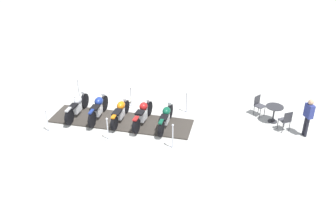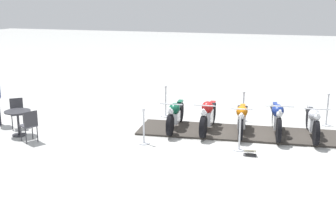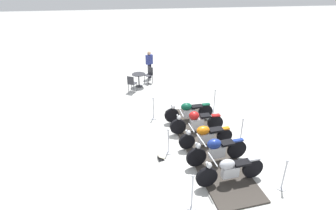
{
  "view_description": "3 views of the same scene",
  "coord_description": "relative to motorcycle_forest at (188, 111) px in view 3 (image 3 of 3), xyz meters",
  "views": [
    {
      "loc": [
        -6.48,
        11.99,
        8.03
      ],
      "look_at": [
        -1.99,
        -0.64,
        0.87
      ],
      "focal_mm": 37.73,
      "sensor_mm": 36.0,
      "label": 1
    },
    {
      "loc": [
        1.71,
        -12.32,
        3.95
      ],
      "look_at": [
        -2.33,
        -0.08,
        0.74
      ],
      "focal_mm": 44.87,
      "sensor_mm": 36.0,
      "label": 2
    },
    {
      "loc": [
        8.43,
        -2.64,
        6.15
      ],
      "look_at": [
        -1.58,
        -1.23,
        1.08
      ],
      "focal_mm": 29.28,
      "sensor_mm": 36.0,
      "label": 3
    }
  ],
  "objects": [
    {
      "name": "ground_plane",
      "position": [
        2.04,
        0.26,
        -0.51
      ],
      "size": [
        80.0,
        80.0,
        0.0
      ],
      "primitive_type": "plane",
      "color": "silver"
    },
    {
      "name": "display_platform",
      "position": [
        2.04,
        0.26,
        -0.48
      ],
      "size": [
        6.44,
        2.3,
        0.06
      ],
      "primitive_type": "cube",
      "rotation": [
        0.0,
        0.0,
        0.11
      ],
      "color": "#38332D",
      "rests_on": "ground_plane"
    },
    {
      "name": "motorcycle_forest",
      "position": [
        0.0,
        0.0,
        0.0
      ],
      "size": [
        0.68,
        2.21,
        0.94
      ],
      "rotation": [
        0.0,
        0.0,
        -1.47
      ],
      "color": "black",
      "rests_on": "display_platform"
    },
    {
      "name": "motorcycle_maroon",
      "position": [
        1.02,
        0.12,
        0.02
      ],
      "size": [
        0.62,
        2.25,
        0.96
      ],
      "rotation": [
        0.0,
        0.0,
        -1.52
      ],
      "color": "black",
      "rests_on": "display_platform"
    },
    {
      "name": "motorcycle_copper",
      "position": [
        2.04,
        0.23,
        0.0
      ],
      "size": [
        0.64,
        2.13,
        0.89
      ],
      "rotation": [
        0.0,
        0.0,
        -1.45
      ],
      "color": "black",
      "rests_on": "display_platform"
    },
    {
      "name": "motorcycle_navy",
      "position": [
        3.06,
        0.34,
        0.07
      ],
      "size": [
        0.79,
        2.23,
        1.04
      ],
      "rotation": [
        0.0,
        0.0,
        -1.42
      ],
      "color": "black",
      "rests_on": "display_platform"
    },
    {
      "name": "motorcycle_chrome",
      "position": [
        4.08,
        0.46,
        0.02
      ],
      "size": [
        0.69,
        2.27,
        1.01
      ],
      "rotation": [
        0.0,
        0.0,
        -1.45
      ],
      "color": "black",
      "rests_on": "display_platform"
    },
    {
      "name": "stanchion_left_rear",
      "position": [
        4.53,
        2.03,
        -0.14
      ],
      "size": [
        0.31,
        0.31,
        1.08
      ],
      "color": "silver",
      "rests_on": "ground_plane"
    },
    {
      "name": "stanchion_right_front",
      "position": [
        -0.46,
        -1.51,
        -0.19
      ],
      "size": [
        0.34,
        0.34,
        1.03
      ],
      "color": "silver",
      "rests_on": "ground_plane"
    },
    {
      "name": "stanchion_right_rear",
      "position": [
        4.86,
        -0.91,
        -0.14
      ],
      "size": [
        0.34,
        0.34,
        1.15
      ],
      "color": "silver",
      "rests_on": "ground_plane"
    },
    {
      "name": "stanchion_left_front",
      "position": [
        -0.79,
        1.43,
        -0.17
      ],
      "size": [
        0.35,
        0.35,
        1.11
      ],
      "color": "silver",
      "rests_on": "ground_plane"
    },
    {
      "name": "stanchion_left_mid",
      "position": [
        1.87,
        1.73,
        -0.14
      ],
      "size": [
        0.29,
        0.29,
        1.03
      ],
      "color": "silver",
      "rests_on": "ground_plane"
    },
    {
      "name": "stanchion_right_mid",
      "position": [
        2.2,
        -1.21,
        -0.2
      ],
      "size": [
        0.34,
        0.34,
        1.02
      ],
      "color": "silver",
      "rests_on": "ground_plane"
    },
    {
      "name": "info_placard",
      "position": [
        2.54,
        -1.52,
        -0.45
      ],
      "size": [
        0.36,
        0.24,
        0.19
      ],
      "rotation": [
        0.0,
        0.0,
        3.25
      ],
      "color": "#333338",
      "rests_on": "ground_plane"
    },
    {
      "name": "cafe_table",
      "position": [
        -4.31,
        -1.99,
        0.07
      ],
      "size": [
        0.76,
        0.76,
        0.76
      ],
      "color": "#2D2D33",
      "rests_on": "ground_plane"
    },
    {
      "name": "cafe_chair_near_table",
      "position": [
        -3.6,
        -2.41,
        0.03
      ],
      "size": [
        0.55,
        0.55,
        0.93
      ],
      "rotation": [
        0.0,
        0.0,
        2.61
      ],
      "color": "#2D2D33",
      "rests_on": "ground_plane"
    },
    {
      "name": "cafe_chair_across_table",
      "position": [
        -4.84,
        -1.35,
        0.04
      ],
      "size": [
        0.56,
        0.56,
        0.95
      ],
      "rotation": [
        0.0,
        0.0,
        -0.88
      ],
      "color": "#2D2D33",
      "rests_on": "ground_plane"
    },
    {
      "name": "bystander_person",
      "position": [
        -5.65,
        -1.26,
        0.5
      ],
      "size": [
        0.41,
        0.45,
        1.68
      ],
      "rotation": [
        0.0,
        0.0,
        0.59
      ],
      "color": "#23232D",
      "rests_on": "ground_plane"
    }
  ]
}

